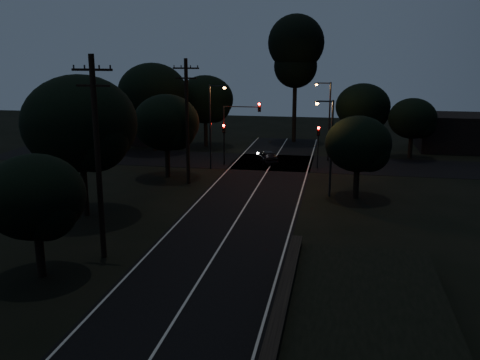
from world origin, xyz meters
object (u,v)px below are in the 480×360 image
(tall_pine, at_px, (296,51))
(signal_left, at_px, (224,137))
(utility_pole_far, at_px, (187,120))
(streetlight_a, at_px, (212,121))
(car, at_px, (268,157))
(signal_mast, at_px, (241,122))
(signal_right, at_px, (318,139))
(utility_pole_mid, at_px, (98,156))
(streetlight_c, at_px, (329,141))
(streetlight_b, at_px, (328,116))

(tall_pine, distance_m, signal_left, 18.00)
(utility_pole_far, height_order, streetlight_a, utility_pole_far)
(utility_pole_far, distance_m, tall_pine, 24.68)
(signal_left, relative_size, car, 1.07)
(signal_mast, bearing_deg, signal_right, -0.03)
(utility_pole_mid, bearing_deg, signal_right, 67.01)
(utility_pole_mid, distance_m, utility_pole_far, 17.00)
(signal_right, bearing_deg, car, 161.42)
(utility_pole_mid, relative_size, streetlight_c, 1.47)
(signal_mast, xyz_separation_m, streetlight_c, (8.74, -9.99, 0.01))
(utility_pole_mid, relative_size, signal_right, 2.68)
(signal_right, xyz_separation_m, signal_mast, (-7.51, 0.00, 1.50))
(streetlight_b, xyz_separation_m, car, (-5.76, -2.31, -3.98))
(streetlight_a, distance_m, car, 7.28)
(tall_pine, relative_size, car, 4.00)
(utility_pole_mid, height_order, signal_right, utility_pole_mid)
(utility_pole_far, height_order, signal_right, utility_pole_far)
(signal_left, height_order, streetlight_b, streetlight_b)
(utility_pole_mid, xyz_separation_m, utility_pole_far, (0.00, 17.00, -0.25))
(signal_right, xyz_separation_m, car, (-5.05, 1.70, -2.18))
(streetlight_a, xyz_separation_m, streetlight_b, (10.61, 6.00, 0.00))
(streetlight_b, distance_m, car, 7.38)
(signal_right, height_order, signal_mast, signal_mast)
(utility_pole_mid, distance_m, signal_left, 25.19)
(car, bearing_deg, streetlight_a, 14.89)
(streetlight_b, bearing_deg, utility_pole_mid, -111.30)
(utility_pole_mid, relative_size, tall_pine, 0.72)
(signal_left, xyz_separation_m, car, (4.15, 1.70, -2.18))
(signal_left, distance_m, car, 4.98)
(signal_left, distance_m, streetlight_c, 14.52)
(streetlight_a, bearing_deg, utility_pole_far, -96.59)
(utility_pole_far, relative_size, car, 2.74)
(streetlight_a, bearing_deg, signal_mast, 39.77)
(tall_pine, relative_size, signal_left, 3.74)
(tall_pine, distance_m, streetlight_b, 13.44)
(signal_mast, bearing_deg, streetlight_c, -48.81)
(utility_pole_mid, distance_m, tall_pine, 40.95)
(signal_right, relative_size, streetlight_a, 0.51)
(utility_pole_mid, height_order, streetlight_c, utility_pole_mid)
(streetlight_b, bearing_deg, signal_right, -100.00)
(signal_mast, bearing_deg, utility_pole_far, -111.11)
(signal_mast, xyz_separation_m, car, (2.46, 1.69, -3.69))
(signal_right, bearing_deg, utility_pole_mid, -112.99)
(tall_pine, height_order, car, tall_pine)
(signal_left, xyz_separation_m, signal_mast, (1.69, 0.00, 1.50))
(signal_left, bearing_deg, streetlight_b, 22.05)
(streetlight_b, bearing_deg, streetlight_c, -87.86)
(streetlight_c, bearing_deg, car, 118.27)
(tall_pine, height_order, signal_left, tall_pine)
(signal_right, bearing_deg, streetlight_c, -82.98)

